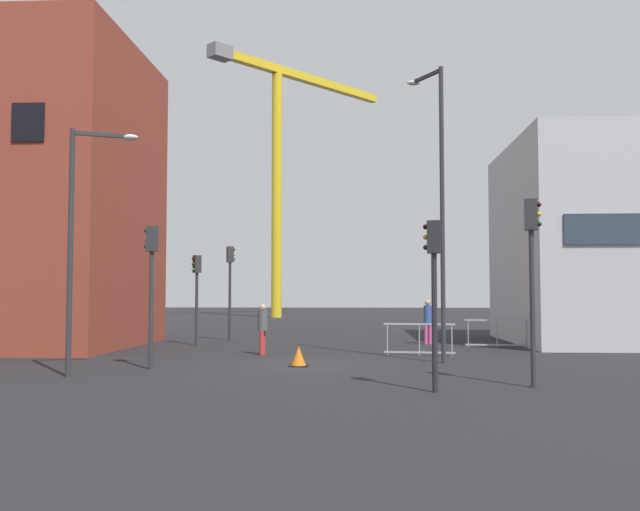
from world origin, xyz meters
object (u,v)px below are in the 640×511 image
at_px(pedestrian_waiting, 428,318).
at_px(streetlamp_tall, 439,192).
at_px(traffic_light_median, 230,278).
at_px(traffic_light_crosswalk, 151,273).
at_px(construction_crane, 282,144).
at_px(traffic_light_far, 197,284).
at_px(traffic_light_corner, 434,276).
at_px(traffic_cone_on_verge, 299,357).
at_px(traffic_light_island, 532,261).
at_px(pedestrian_walking, 263,325).
at_px(streetlamp_short, 80,228).

bearing_deg(pedestrian_waiting, streetlamp_tall, -92.87).
bearing_deg(traffic_light_median, traffic_light_crosswalk, -90.40).
relative_size(construction_crane, pedestrian_waiting, 12.19).
relative_size(construction_crane, traffic_light_crosswalk, 5.61).
height_order(construction_crane, traffic_light_far, construction_crane).
distance_m(traffic_light_far, traffic_light_corner, 14.95).
xyz_separation_m(traffic_light_corner, traffic_cone_on_verge, (-3.32, 5.01, -2.20)).
relative_size(traffic_light_island, pedestrian_walking, 2.45).
distance_m(traffic_light_median, traffic_light_crosswalk, 11.31).
height_order(pedestrian_waiting, traffic_cone_on_verge, pedestrian_waiting).
height_order(traffic_light_median, traffic_light_island, traffic_light_island).
height_order(traffic_light_far, traffic_light_crosswalk, traffic_light_crosswalk).
relative_size(traffic_light_island, pedestrian_waiting, 2.31).
distance_m(traffic_light_far, pedestrian_walking, 5.27).
bearing_deg(traffic_light_island, traffic_light_corner, -158.85).
distance_m(pedestrian_walking, traffic_cone_on_verge, 4.02).
distance_m(construction_crane, pedestrian_walking, 38.91).
bearing_deg(traffic_cone_on_verge, streetlamp_tall, 17.56).
height_order(traffic_light_crosswalk, traffic_cone_on_verge, traffic_light_crosswalk).
height_order(streetlamp_short, pedestrian_walking, streetlamp_short).
distance_m(traffic_light_crosswalk, pedestrian_walking, 5.51).
relative_size(construction_crane, traffic_light_far, 6.14).
bearing_deg(traffic_light_corner, traffic_light_far, 122.78).
bearing_deg(traffic_cone_on_verge, traffic_light_median, 110.89).
distance_m(traffic_light_far, traffic_cone_on_verge, 9.19).
bearing_deg(traffic_light_crosswalk, pedestrian_walking, 62.07).
xyz_separation_m(streetlamp_short, traffic_light_far, (0.57, 10.29, -1.30)).
bearing_deg(construction_crane, pedestrian_waiting, -72.91).
xyz_separation_m(pedestrian_walking, traffic_cone_on_verge, (1.55, -3.64, -0.74)).
xyz_separation_m(construction_crane, streetlamp_short, (-0.38, -42.49, -11.36)).
bearing_deg(construction_crane, traffic_light_far, -89.67).
distance_m(traffic_light_far, traffic_light_median, 2.89).
height_order(streetlamp_tall, traffic_light_crosswalk, streetlamp_tall).
bearing_deg(pedestrian_waiting, construction_crane, 107.09).
distance_m(construction_crane, streetlamp_tall, 40.72).
relative_size(traffic_light_median, pedestrian_waiting, 2.28).
height_order(traffic_light_island, traffic_cone_on_verge, traffic_light_island).
xyz_separation_m(streetlamp_tall, traffic_light_corner, (-0.85, -6.34, -2.71)).
bearing_deg(traffic_light_median, pedestrian_walking, -70.32).
bearing_deg(pedestrian_walking, construction_crane, 95.39).
xyz_separation_m(streetlamp_short, traffic_light_corner, (8.66, -2.27, -1.28)).
bearing_deg(construction_crane, traffic_light_island, -76.46).
height_order(streetlamp_tall, pedestrian_walking, streetlamp_tall).
xyz_separation_m(traffic_light_island, pedestrian_walking, (-7.16, 7.77, -1.81)).
bearing_deg(streetlamp_tall, traffic_light_median, 132.09).
height_order(traffic_light_island, pedestrian_walking, traffic_light_island).
xyz_separation_m(traffic_light_median, pedestrian_walking, (2.38, -6.66, -1.77)).
bearing_deg(pedestrian_waiting, traffic_light_island, -85.34).
bearing_deg(traffic_light_far, streetlamp_short, -93.18).
xyz_separation_m(traffic_light_median, pedestrian_waiting, (8.49, -1.48, -1.71)).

